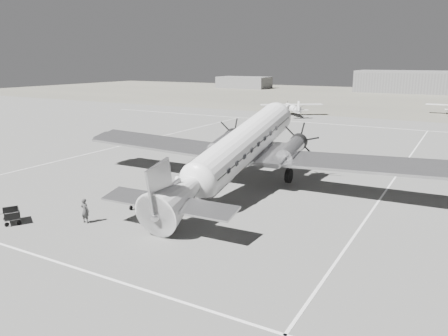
% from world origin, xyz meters
% --- Properties ---
extents(ground, '(260.00, 260.00, 0.00)m').
position_xyz_m(ground, '(0.00, 0.00, 0.00)').
color(ground, slate).
rests_on(ground, ground).
extents(taxi_line_near, '(60.00, 0.15, 0.01)m').
position_xyz_m(taxi_line_near, '(0.00, -14.00, 0.01)').
color(taxi_line_near, silver).
rests_on(taxi_line_near, ground).
extents(taxi_line_right, '(0.15, 80.00, 0.01)m').
position_xyz_m(taxi_line_right, '(12.00, 0.00, 0.01)').
color(taxi_line_right, silver).
rests_on(taxi_line_right, ground).
extents(taxi_line_left, '(0.15, 60.00, 0.01)m').
position_xyz_m(taxi_line_left, '(-18.00, 10.00, 0.01)').
color(taxi_line_left, silver).
rests_on(taxi_line_left, ground).
extents(taxi_line_horizon, '(90.00, 0.15, 0.01)m').
position_xyz_m(taxi_line_horizon, '(0.00, 40.00, 0.01)').
color(taxi_line_horizon, silver).
rests_on(taxi_line_horizon, ground).
extents(grass_infield, '(260.00, 90.00, 0.01)m').
position_xyz_m(grass_infield, '(0.00, 95.00, 0.00)').
color(grass_infield, '#646154').
rests_on(grass_infield, ground).
extents(hangar_main, '(42.00, 14.00, 6.60)m').
position_xyz_m(hangar_main, '(5.00, 120.00, 3.30)').
color(hangar_main, '#5C5C5C').
rests_on(hangar_main, ground).
extents(shed_secondary, '(18.00, 10.00, 4.00)m').
position_xyz_m(shed_secondary, '(-55.00, 115.00, 2.00)').
color(shed_secondary, '#5D5D5D').
rests_on(shed_secondary, ground).
extents(dc3_airliner, '(31.94, 22.81, 5.92)m').
position_xyz_m(dc3_airliner, '(2.07, 1.12, 2.96)').
color(dc3_airliner, '#ACACAE').
rests_on(dc3_airliner, ground).
extents(light_plane_left, '(14.46, 13.92, 2.34)m').
position_xyz_m(light_plane_left, '(-10.95, 47.16, 1.17)').
color(light_plane_left, silver).
rests_on(light_plane_left, ground).
extents(baggage_cart_near, '(1.88, 1.43, 0.99)m').
position_xyz_m(baggage_cart_near, '(-1.35, -5.81, 0.50)').
color(baggage_cart_near, '#5D5D5D').
rests_on(baggage_cart_near, ground).
extents(baggage_cart_far, '(1.83, 1.68, 0.85)m').
position_xyz_m(baggage_cart_far, '(-6.73, -11.65, 0.42)').
color(baggage_cart_far, '#5D5D5D').
rests_on(baggage_cart_far, ground).
extents(ground_crew, '(0.59, 0.41, 1.55)m').
position_xyz_m(ground_crew, '(-2.81, -9.44, 0.77)').
color(ground_crew, '#323232').
rests_on(ground_crew, ground).
extents(ramp_agent, '(1.01, 1.12, 1.87)m').
position_xyz_m(ramp_agent, '(-0.52, -4.70, 0.93)').
color(ramp_agent, '#B1B1AF').
rests_on(ramp_agent, ground).
extents(passenger, '(0.59, 0.87, 1.71)m').
position_xyz_m(passenger, '(-0.60, -2.83, 0.86)').
color(passenger, silver).
rests_on(passenger, ground).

